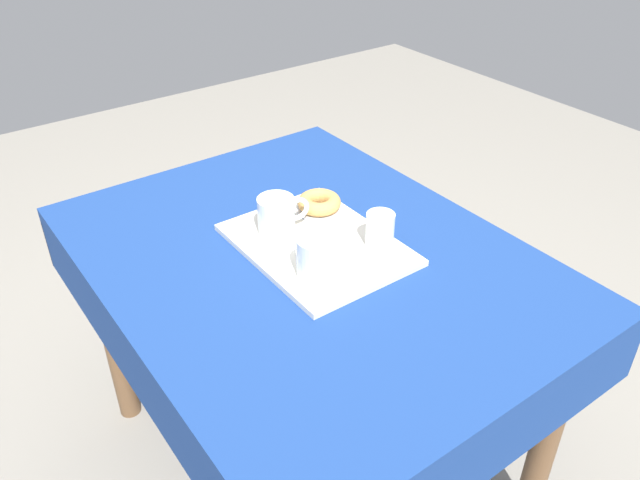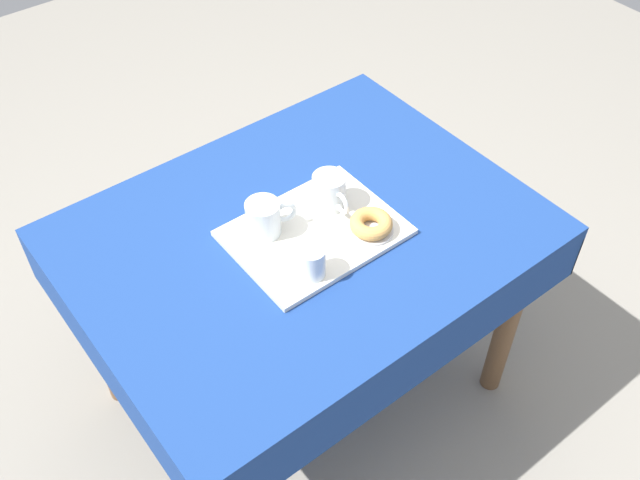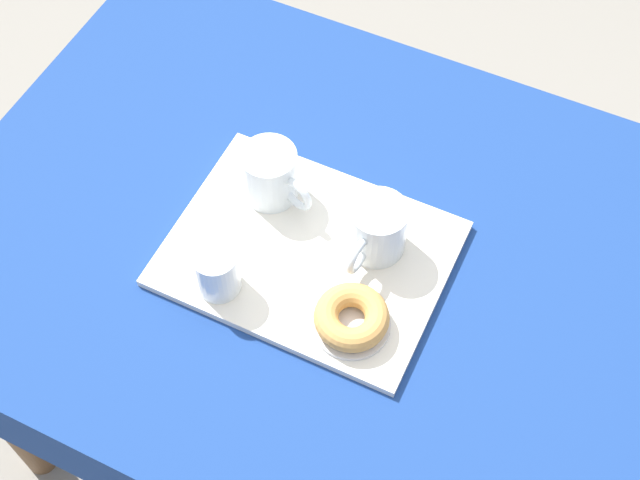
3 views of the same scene
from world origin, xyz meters
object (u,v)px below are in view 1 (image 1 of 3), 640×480
at_px(tea_mug_right, 316,257).
at_px(water_glass_near, 380,231).
at_px(serving_tray, 317,244).
at_px(sugar_donut_left, 319,202).
at_px(tea_mug_left, 277,217).
at_px(donut_plate_left, 319,210).
at_px(dining_table, 308,288).

bearing_deg(tea_mug_right, water_glass_near, -87.80).
height_order(serving_tray, sugar_donut_left, sugar_donut_left).
bearing_deg(water_glass_near, sugar_donut_left, 6.56).
bearing_deg(serving_tray, tea_mug_right, 143.54).
distance_m(tea_mug_left, donut_plate_left, 0.15).
height_order(dining_table, water_glass_near, water_glass_near).
distance_m(donut_plate_left, sugar_donut_left, 0.02).
distance_m(dining_table, sugar_donut_left, 0.22).
relative_size(serving_tray, tea_mug_right, 3.23).
relative_size(dining_table, sugar_donut_left, 10.69).
bearing_deg(tea_mug_left, donut_plate_left, -80.79).
height_order(donut_plate_left, sugar_donut_left, sugar_donut_left).
distance_m(tea_mug_left, sugar_donut_left, 0.14).
bearing_deg(tea_mug_right, serving_tray, -36.46).
bearing_deg(dining_table, tea_mug_right, 156.11).
relative_size(dining_table, donut_plate_left, 10.13).
xyz_separation_m(dining_table, water_glass_near, (-0.08, -0.15, 0.15)).
distance_m(water_glass_near, donut_plate_left, 0.21).
distance_m(dining_table, tea_mug_left, 0.19).
height_order(tea_mug_right, donut_plate_left, tea_mug_right).
bearing_deg(tea_mug_left, tea_mug_right, 173.29).
distance_m(tea_mug_left, tea_mug_right, 0.19).
bearing_deg(water_glass_near, tea_mug_right, 92.20).
relative_size(tea_mug_left, sugar_donut_left, 1.21).
distance_m(tea_mug_right, donut_plate_left, 0.27).
xyz_separation_m(dining_table, tea_mug_left, (0.10, 0.02, 0.16)).
bearing_deg(serving_tray, tea_mug_left, 30.39).
bearing_deg(dining_table, tea_mug_left, 9.50).
distance_m(dining_table, tea_mug_right, 0.18).
relative_size(serving_tray, water_glass_near, 5.09).
height_order(serving_tray, tea_mug_right, tea_mug_right).
xyz_separation_m(dining_table, donut_plate_left, (0.12, -0.12, 0.12)).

